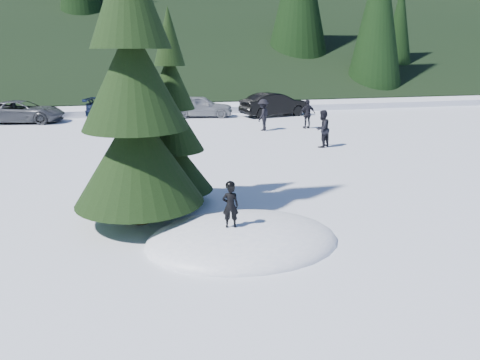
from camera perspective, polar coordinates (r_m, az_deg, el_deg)
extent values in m
plane|color=white|center=(10.85, 0.30, -7.50)|extent=(200.00, 200.00, 0.00)
ellipsoid|color=white|center=(10.85, 0.30, -7.50)|extent=(4.48, 3.52, 0.96)
cylinder|color=black|center=(12.02, -12.06, -1.98)|extent=(0.38, 0.38, 1.40)
cone|color=black|center=(11.74, -12.36, 3.11)|extent=(3.20, 3.20, 2.46)
cone|color=black|center=(11.50, -12.91, 12.19)|extent=(2.54, 2.54, 2.46)
cylinder|color=black|center=(13.47, -8.00, -0.76)|extent=(0.26, 0.26, 1.00)
cone|color=black|center=(13.31, -8.11, 1.97)|extent=(2.20, 2.20, 1.52)
cone|color=black|center=(13.09, -8.30, 6.87)|extent=(1.75, 1.75, 1.52)
cone|color=black|center=(12.97, -8.50, 11.90)|extent=(1.29, 1.29, 1.52)
cone|color=black|center=(12.95, -8.72, 16.98)|extent=(0.84, 0.84, 1.52)
imported|color=black|center=(10.23, -1.17, -3.16)|extent=(0.39, 0.30, 0.98)
imported|color=black|center=(21.42, 9.99, 6.17)|extent=(1.03, 0.99, 1.68)
imported|color=black|center=(26.58, 8.23, 7.97)|extent=(0.98, 0.49, 1.61)
imported|color=black|center=(25.65, 2.84, 7.94)|extent=(1.16, 1.26, 1.70)
imported|color=#484B4F|center=(31.31, -24.99, 7.56)|extent=(5.11, 3.00, 1.33)
imported|color=black|center=(30.65, -13.96, 8.44)|extent=(5.08, 3.40, 1.37)
imported|color=gray|center=(31.00, -4.85, 8.96)|extent=(4.39, 2.38, 1.42)
imported|color=black|center=(31.45, 4.30, 9.17)|extent=(4.90, 2.62, 1.53)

